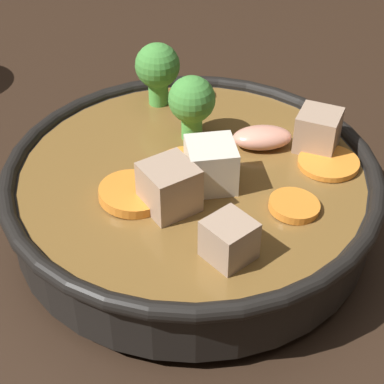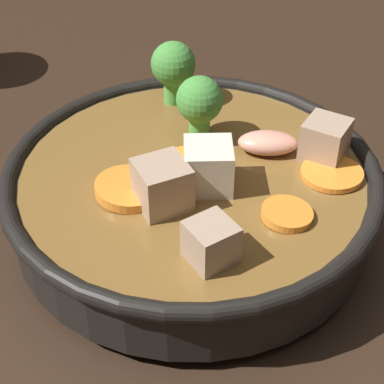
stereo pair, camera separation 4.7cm
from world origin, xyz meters
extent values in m
plane|color=black|center=(0.00, 0.00, 0.00)|extent=(3.00, 3.00, 0.00)
cylinder|color=black|center=(0.00, 0.00, 0.01)|extent=(0.14, 0.14, 0.01)
cylinder|color=black|center=(0.00, 0.00, 0.03)|extent=(0.26, 0.26, 0.05)
torus|color=black|center=(0.00, 0.00, 0.06)|extent=(0.27, 0.27, 0.01)
cylinder|color=brown|center=(0.00, 0.00, 0.04)|extent=(0.25, 0.25, 0.02)
cylinder|color=orange|center=(-0.09, -0.04, 0.06)|extent=(0.06, 0.06, 0.01)
cylinder|color=orange|center=(0.01, 0.00, 0.06)|extent=(0.06, 0.06, 0.01)
cylinder|color=orange|center=(-0.08, 0.01, 0.06)|extent=(0.05, 0.05, 0.01)
cylinder|color=orange|center=(0.03, 0.04, 0.06)|extent=(0.07, 0.07, 0.01)
cylinder|color=#59B84C|center=(0.06, -0.08, 0.07)|extent=(0.02, 0.02, 0.02)
sphere|color=#47933D|center=(0.06, -0.08, 0.09)|extent=(0.04, 0.04, 0.04)
cylinder|color=#59B84C|center=(0.02, -0.04, 0.07)|extent=(0.02, 0.02, 0.02)
sphere|color=#47933D|center=(0.02, -0.04, 0.09)|extent=(0.04, 0.04, 0.04)
cube|color=tan|center=(-0.08, -0.06, 0.07)|extent=(0.03, 0.03, 0.03)
cube|color=tan|center=(-0.05, 0.07, 0.07)|extent=(0.04, 0.04, 0.03)
cube|color=tan|center=(0.00, 0.04, 0.07)|extent=(0.05, 0.05, 0.03)
cube|color=silver|center=(-0.02, 0.01, 0.07)|extent=(0.04, 0.04, 0.03)
ellipsoid|color=#EA9E84|center=(-0.04, -0.05, 0.06)|extent=(0.05, 0.04, 0.02)
camera|label=1|loc=(-0.13, 0.34, 0.33)|focal=60.00mm
camera|label=2|loc=(-0.18, 0.32, 0.33)|focal=60.00mm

